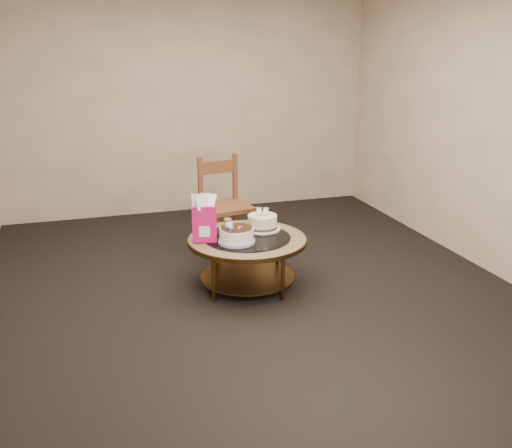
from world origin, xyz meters
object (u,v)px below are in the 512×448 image
object	(u,v)px
decorated_cake	(236,236)
gift_bag	(204,218)
coffee_table	(247,246)
cream_cake	(262,222)
dining_chair	(225,205)

from	to	relation	value
decorated_cake	gift_bag	distance (m)	0.30
coffee_table	cream_cake	world-z (taller)	cream_cake
gift_bag	coffee_table	bearing A→B (deg)	11.00
decorated_cake	dining_chair	xyz separation A→B (m)	(0.16, 1.01, -0.03)
gift_bag	dining_chair	bearing A→B (deg)	79.59
decorated_cake	dining_chair	size ratio (longest dim) A/B	0.32
decorated_cake	gift_bag	bearing A→B (deg)	153.75
coffee_table	cream_cake	bearing A→B (deg)	40.86
cream_cake	dining_chair	world-z (taller)	dining_chair
cream_cake	gift_bag	size ratio (longest dim) A/B	0.81
decorated_cake	dining_chair	world-z (taller)	dining_chair
cream_cake	dining_chair	distance (m)	0.76
gift_bag	cream_cake	bearing A→B (deg)	28.34
dining_chair	gift_bag	bearing A→B (deg)	-124.52
coffee_table	dining_chair	world-z (taller)	dining_chair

